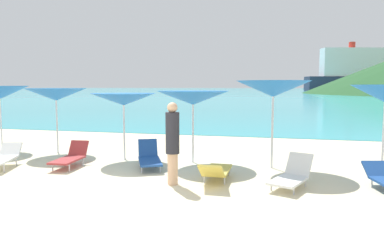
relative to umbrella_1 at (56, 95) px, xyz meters
name	(u,v)px	position (x,y,z in m)	size (l,w,h in m)	color
ground_plane	(200,137)	(3.63, 5.89, -2.11)	(50.00, 100.00, 0.30)	beige
ocean_water	(272,90)	(3.63, 225.16, -1.95)	(650.00, 440.00, 0.02)	#2DADBC
umbrella_1	(56,95)	(0.00, 0.00, 0.00)	(2.13, 2.13, 2.16)	silver
umbrella_2	(124,99)	(2.65, -0.48, -0.12)	(1.97, 1.97, 2.02)	silver
umbrella_3	(193,98)	(4.79, -0.42, -0.06)	(2.15, 2.15, 2.10)	silver
umbrella_4	(273,89)	(7.06, -0.61, 0.20)	(2.16, 2.16, 2.38)	silver
lounge_chair_0	(149,157)	(3.78, -1.34, -1.67)	(1.13, 1.59, 0.70)	#1E478C
lounge_chair_2	(71,157)	(1.63, -1.78, -1.67)	(0.65, 1.37, 0.66)	#A53333
lounge_chair_3	(292,175)	(7.52, -2.38, -1.69)	(1.05, 1.49, 0.68)	white
lounge_chair_5	(216,170)	(5.81, -2.34, -1.69)	(0.55, 1.69, 0.57)	#D8BF4C
lounge_chair_6	(3,157)	(-0.11, -2.32, -1.66)	(1.03, 1.60, 0.59)	white
beachgoer_0	(173,141)	(4.89, -2.82, -0.95)	(0.31, 0.31, 1.87)	#DBAA84
cruise_ship	(365,72)	(49.01, 180.64, 7.34)	(58.40, 22.38, 23.86)	#262D47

